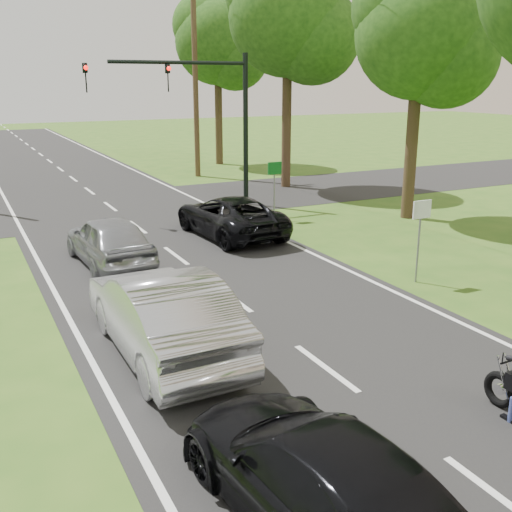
# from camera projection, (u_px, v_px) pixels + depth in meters

# --- Properties ---
(ground) EXTENTS (140.00, 140.00, 0.00)m
(ground) POSITION_uv_depth(u_px,v_px,m) (326.00, 368.00, 10.74)
(ground) COLOR #315919
(ground) RESTS_ON ground
(road) EXTENTS (8.00, 100.00, 0.01)m
(road) POSITION_uv_depth(u_px,v_px,m) (155.00, 240.00, 19.30)
(road) COLOR black
(road) RESTS_ON ground
(cross_road) EXTENTS (60.00, 7.00, 0.01)m
(cross_road) POSITION_uv_depth(u_px,v_px,m) (110.00, 207.00, 24.44)
(cross_road) COLOR black
(cross_road) RESTS_ON ground
(dark_suv) EXTENTS (2.47, 4.89, 1.33)m
(dark_suv) POSITION_uv_depth(u_px,v_px,m) (230.00, 216.00, 19.71)
(dark_suv) COLOR black
(dark_suv) RESTS_ON road
(silver_sedan) EXTENTS (1.75, 4.93, 1.62)m
(silver_sedan) POSITION_uv_depth(u_px,v_px,m) (163.00, 313.00, 11.09)
(silver_sedan) COLOR #B6B6BB
(silver_sedan) RESTS_ON road
(silver_suv) EXTENTS (1.88, 4.20, 1.40)m
(silver_suv) POSITION_uv_depth(u_px,v_px,m) (109.00, 240.00, 16.58)
(silver_suv) COLOR #97999F
(silver_suv) RESTS_ON road
(dark_car_behind) EXTENTS (2.15, 4.58, 1.29)m
(dark_car_behind) POSITION_uv_depth(u_px,v_px,m) (320.00, 478.00, 6.75)
(dark_car_behind) COLOR black
(dark_car_behind) RESTS_ON road
(traffic_signal) EXTENTS (6.38, 0.44, 6.00)m
(traffic_signal) POSITION_uv_depth(u_px,v_px,m) (202.00, 103.00, 23.00)
(traffic_signal) COLOR black
(traffic_signal) RESTS_ON ground
(utility_pole_far) EXTENTS (1.60, 0.28, 10.00)m
(utility_pole_far) POSITION_uv_depth(u_px,v_px,m) (195.00, 78.00, 30.82)
(utility_pole_far) COLOR brown
(utility_pole_far) RESTS_ON ground
(sign_white) EXTENTS (0.55, 0.07, 2.12)m
(sign_white) POSITION_uv_depth(u_px,v_px,m) (421.00, 221.00, 14.87)
(sign_white) COLOR slate
(sign_white) RESTS_ON ground
(sign_green) EXTENTS (0.55, 0.07, 2.12)m
(sign_green) POSITION_uv_depth(u_px,v_px,m) (275.00, 176.00, 21.81)
(sign_green) COLOR slate
(sign_green) RESTS_ON ground
(tree_row_c) EXTENTS (4.80, 4.65, 8.76)m
(tree_row_c) POSITION_uv_depth(u_px,v_px,m) (429.00, 42.00, 20.73)
(tree_row_c) COLOR #332316
(tree_row_c) RESTS_ON ground
(tree_row_d) EXTENTS (5.76, 5.58, 10.45)m
(tree_row_d) POSITION_uv_depth(u_px,v_px,m) (296.00, 23.00, 26.93)
(tree_row_d) COLOR #332316
(tree_row_d) RESTS_ON ground
(tree_row_e) EXTENTS (5.28, 5.12, 9.61)m
(tree_row_e) POSITION_uv_depth(u_px,v_px,m) (223.00, 47.00, 34.98)
(tree_row_e) COLOR #332316
(tree_row_e) RESTS_ON ground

